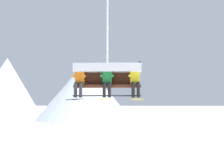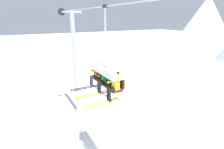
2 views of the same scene
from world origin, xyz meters
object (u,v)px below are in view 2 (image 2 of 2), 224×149
(skier_green, at_px, (103,80))
(skier_yellow, at_px, (113,86))
(chairlift_chair, at_px, (107,72))
(lift_tower_near, at_px, (75,63))
(skier_orange, at_px, (95,74))

(skier_green, xyz_separation_m, skier_yellow, (0.97, 0.01, 0.02))
(chairlift_chair, bearing_deg, lift_tower_near, 174.63)
(chairlift_chair, relative_size, skier_yellow, 2.26)
(skier_green, distance_m, skier_yellow, 0.97)
(skier_yellow, bearing_deg, skier_green, -179.60)
(chairlift_chair, bearing_deg, skier_yellow, -12.43)
(skier_orange, xyz_separation_m, skier_green, (0.97, 0.00, 0.00))
(skier_green, bearing_deg, chairlift_chair, 90.00)
(lift_tower_near, height_order, chairlift_chair, lift_tower_near)
(skier_orange, height_order, skier_green, same)
(lift_tower_near, bearing_deg, skier_green, -7.02)
(lift_tower_near, xyz_separation_m, chairlift_chair, (7.57, -0.71, 1.29))
(chairlift_chair, height_order, skier_green, chairlift_chair)
(skier_green, bearing_deg, lift_tower_near, 172.98)
(lift_tower_near, height_order, skier_orange, lift_tower_near)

